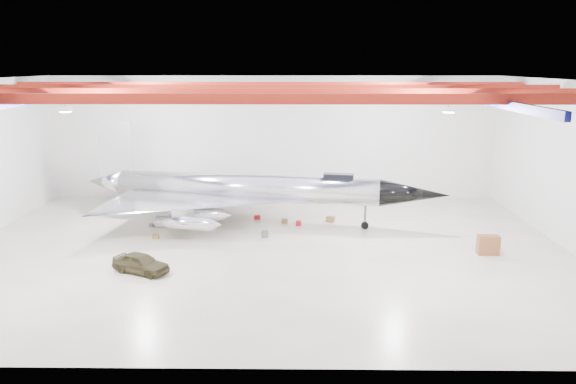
{
  "coord_description": "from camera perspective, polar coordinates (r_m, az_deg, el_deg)",
  "views": [
    {
      "loc": [
        2.03,
        -35.42,
        11.98
      ],
      "look_at": [
        1.56,
        2.0,
        3.44
      ],
      "focal_mm": 35.0,
      "sensor_mm": 36.0,
      "label": 1
    }
  ],
  "objects": [
    {
      "name": "wall_right",
      "position": [
        40.24,
        27.25,
        2.15
      ],
      "size": [
        0.0,
        30.0,
        30.0
      ],
      "primitive_type": "plane",
      "rotation": [
        1.57,
        0.0,
        -1.57
      ],
      "color": "silver",
      "rests_on": "floor"
    },
    {
      "name": "ceiling",
      "position": [
        35.49,
        -2.61,
        11.26
      ],
      "size": [
        40.0,
        40.0,
        0.0
      ],
      "primitive_type": "plane",
      "rotation": [
        3.14,
        0.0,
        0.0
      ],
      "color": "#0A0F38",
      "rests_on": "wall_back"
    },
    {
      "name": "crate_ply",
      "position": [
        40.67,
        -13.3,
        -4.41
      ],
      "size": [
        0.45,
        0.37,
        0.31
      ],
      "primitive_type": "cube",
      "rotation": [
        0.0,
        0.0,
        0.03
      ],
      "color": "olive",
      "rests_on": "floor"
    },
    {
      "name": "ceiling_structure",
      "position": [
        35.52,
        -2.6,
        10.17
      ],
      "size": [
        39.5,
        29.5,
        1.08
      ],
      "color": "maroon",
      "rests_on": "ceiling"
    },
    {
      "name": "parts_bin",
      "position": [
        43.8,
        4.33,
        -2.77
      ],
      "size": [
        0.74,
        0.68,
        0.42
      ],
      "primitive_type": "cube",
      "rotation": [
        0.0,
        0.0,
        -0.4
      ],
      "color": "olive",
      "rests_on": "floor"
    },
    {
      "name": "toolbox_red",
      "position": [
        44.49,
        -3.15,
        -2.57
      ],
      "size": [
        0.52,
        0.44,
        0.33
      ],
      "primitive_type": "cube",
      "rotation": [
        0.0,
        0.0,
        0.14
      ],
      "color": "#A81019",
      "rests_on": "floor"
    },
    {
      "name": "crate_small",
      "position": [
        43.67,
        -13.64,
        -3.27
      ],
      "size": [
        0.44,
        0.41,
        0.25
      ],
      "primitive_type": "cube",
      "rotation": [
        0.0,
        0.0,
        -0.42
      ],
      "color": "#59595B",
      "rests_on": "floor"
    },
    {
      "name": "engine_drum",
      "position": [
        39.89,
        -2.37,
        -4.3
      ],
      "size": [
        0.55,
        0.55,
        0.44
      ],
      "primitive_type": "cylinder",
      "rotation": [
        0.0,
        0.0,
        0.12
      ],
      "color": "#59595B",
      "rests_on": "floor"
    },
    {
      "name": "jeep",
      "position": [
        34.26,
        -14.72,
        -6.99
      ],
      "size": [
        3.79,
        2.77,
        1.2
      ],
      "primitive_type": "imported",
      "rotation": [
        0.0,
        0.0,
        1.13
      ],
      "color": "#39321C",
      "rests_on": "floor"
    },
    {
      "name": "jet_aircraft",
      "position": [
        42.92,
        -4.32,
        0.09
      ],
      "size": [
        28.09,
        18.57,
        7.69
      ],
      "rotation": [
        0.0,
        0.0,
        -0.17
      ],
      "color": "silver",
      "rests_on": "floor"
    },
    {
      "name": "oil_barrel",
      "position": [
        43.33,
        -0.36,
        -2.97
      ],
      "size": [
        0.49,
        0.4,
        0.33
      ],
      "primitive_type": "cube",
      "rotation": [
        0.0,
        0.0,
        0.07
      ],
      "color": "olive",
      "rests_on": "floor"
    },
    {
      "name": "desk",
      "position": [
        38.48,
        19.67,
        -5.09
      ],
      "size": [
        1.38,
        0.71,
        1.25
      ],
      "primitive_type": "cube",
      "rotation": [
        0.0,
        0.0,
        -0.02
      ],
      "color": "brown",
      "rests_on": "floor"
    },
    {
      "name": "wall_back",
      "position": [
        50.88,
        -1.58,
        5.53
      ],
      "size": [
        40.0,
        0.0,
        40.0
      ],
      "primitive_type": "plane",
      "rotation": [
        1.57,
        0.0,
        0.0
      ],
      "color": "silver",
      "rests_on": "floor"
    },
    {
      "name": "floor",
      "position": [
        37.45,
        -2.44,
        -5.82
      ],
      "size": [
        40.0,
        40.0,
        0.0
      ],
      "primitive_type": "plane",
      "color": "#B9AA93",
      "rests_on": "ground"
    },
    {
      "name": "tool_chest",
      "position": [
        42.69,
        1.08,
        -3.18
      ],
      "size": [
        0.54,
        0.54,
        0.38
      ],
      "primitive_type": "cylinder",
      "rotation": [
        0.0,
        0.0,
        0.36
      ],
      "color": "#A81019",
      "rests_on": "floor"
    }
  ]
}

